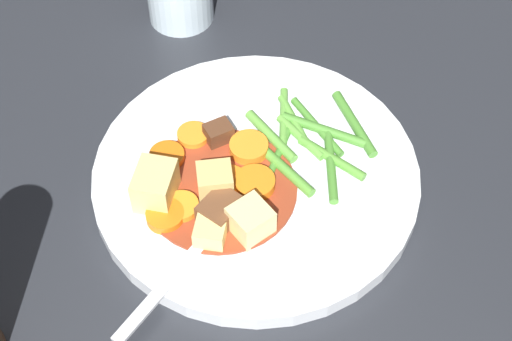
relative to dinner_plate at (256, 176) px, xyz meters
The scene contains 28 objects.
ground_plane 0.01m from the dinner_plate, ahead, with size 3.00×3.00×0.00m, color #26282D.
dinner_plate is the anchor object (origin of this frame).
stew_sauce 0.04m from the dinner_plate, ahead, with size 0.13×0.13×0.00m, color #93381E.
carrot_slice_0 0.03m from the dinner_plate, 106.78° to the right, with size 0.03×0.03×0.01m, color orange.
carrot_slice_1 0.08m from the dinner_plate, 42.57° to the right, with size 0.03×0.03×0.01m, color orange.
carrot_slice_2 0.08m from the dinner_plate, ahead, with size 0.03×0.03×0.01m, color orange.
carrot_slice_3 0.03m from the dinner_plate, ahead, with size 0.03×0.03×0.01m, color orange.
carrot_slice_4 0.02m from the dinner_plate, 53.14° to the left, with size 0.03×0.03×0.01m, color orange.
carrot_slice_5 0.09m from the dinner_plate, ahead, with size 0.03×0.03×0.01m, color orange.
carrot_slice_6 0.07m from the dinner_plate, 66.60° to the right, with size 0.03×0.03×0.01m, color orange.
potato_chunk_0 0.08m from the dinner_plate, 28.10° to the left, with size 0.02×0.03×0.02m, color #E5CC7A.
potato_chunk_1 0.09m from the dinner_plate, 14.80° to the right, with size 0.04×0.03×0.03m, color #E5CC7A.
potato_chunk_2 0.05m from the dinner_plate, ahead, with size 0.03×0.03×0.03m, color #DBBC6B.
potato_chunk_3 0.07m from the dinner_plate, 51.83° to the left, with size 0.03×0.03×0.03m, color #EAD68C.
meat_chunk_0 0.06m from the dinner_plate, 26.31° to the left, with size 0.03×0.03×0.02m, color brown.
meat_chunk_1 0.05m from the dinner_plate, 79.48° to the right, with size 0.02×0.02×0.02m, color #56331E.
green_bean_0 0.05m from the dinner_plate, behind, with size 0.01×0.01×0.06m, color #66AD42.
green_bean_1 0.07m from the dinner_plate, 154.92° to the left, with size 0.01×0.01×0.07m, color #599E38.
green_bean_2 0.07m from the dinner_plate, behind, with size 0.01×0.01×0.08m, color #4C8E33.
green_bean_3 0.07m from the dinner_plate, 154.06° to the right, with size 0.01×0.01×0.05m, color #66AD42.
green_bean_4 0.03m from the dinner_plate, behind, with size 0.01×0.01×0.08m, color #4C8E33.
green_bean_5 0.06m from the dinner_plate, 148.20° to the right, with size 0.01×0.01×0.07m, color #66AD42.
green_bean_6 0.03m from the dinner_plate, 149.78° to the left, with size 0.01×0.01×0.08m, color #599E38.
green_bean_7 0.04m from the dinner_plate, 144.91° to the right, with size 0.01×0.01×0.07m, color #66AD42.
green_bean_8 0.08m from the dinner_plate, behind, with size 0.01×0.01×0.08m, color #4C8E33.
green_bean_9 0.10m from the dinner_plate, behind, with size 0.01×0.01×0.08m, color #4C8E33.
green_bean_10 0.07m from the dinner_plate, 147.58° to the left, with size 0.01×0.01×0.08m, color #4C8E33.
fork 0.10m from the dinner_plate, 25.45° to the left, with size 0.17×0.08×0.00m.
Camera 1 is at (0.23, 0.34, 0.55)m, focal length 54.25 mm.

